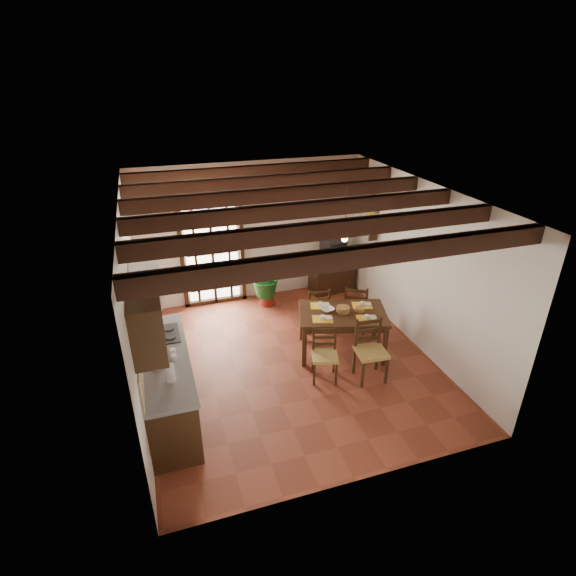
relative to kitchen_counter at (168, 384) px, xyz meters
name	(u,v)px	position (x,y,z in m)	size (l,w,h in m)	color
ground_plane	(290,361)	(1.96, 0.60, -0.47)	(5.00, 5.00, 0.00)	brown
room_shell	(290,260)	(1.96, 0.60, 1.34)	(4.52, 5.02, 2.81)	silver
ceiling_beams	(290,202)	(1.96, 0.60, 2.22)	(4.50, 4.34, 0.20)	black
french_door	(212,249)	(1.16, 3.05, 0.70)	(1.26, 0.11, 2.32)	white
kitchen_counter	(168,384)	(0.00, 0.00, 0.00)	(0.64, 2.25, 1.38)	black
upper_cabinet	(147,324)	(-0.12, -0.70, 1.38)	(0.35, 0.80, 0.70)	black
range_hood	(146,285)	(-0.09, 0.55, 1.26)	(0.38, 0.60, 0.54)	white
counter_items	(163,350)	(0.00, 0.09, 0.49)	(0.50, 1.43, 0.25)	black
dining_table	(343,317)	(2.87, 0.62, 0.19)	(1.61, 1.27, 0.76)	#372011
chair_near_left	(324,364)	(2.33, 0.03, -0.21)	(0.48, 0.47, 0.84)	tan
chair_near_right	(370,361)	(3.00, -0.17, -0.17)	(0.48, 0.46, 0.97)	tan
chair_far_left	(317,316)	(2.75, 1.41, -0.19)	(0.48, 0.47, 0.89)	tan
chair_far_right	(355,315)	(3.42, 1.21, -0.18)	(0.58, 0.57, 0.93)	tan
table_setting	(343,310)	(2.87, 0.62, 0.33)	(1.03, 0.68, 0.10)	yellow
table_bowl	(327,309)	(2.65, 0.74, 0.32)	(0.22, 0.22, 0.05)	white
sideboard	(332,273)	(3.64, 2.83, -0.08)	(0.94, 0.42, 0.80)	black
crt_tv	(333,248)	(3.64, 2.82, 0.51)	(0.50, 0.48, 0.37)	black
fuse_box	(322,209)	(3.46, 3.08, 1.28)	(0.25, 0.03, 0.32)	white
plant_pot	(267,299)	(2.14, 2.65, -0.36)	(0.33, 0.33, 0.20)	maroon
potted_plant	(267,278)	(2.14, 2.65, 0.10)	(1.98, 1.69, 2.20)	#144C19
wall_shelf	(369,231)	(4.10, 2.20, 1.04)	(0.20, 0.42, 0.20)	black
shelf_vase	(370,224)	(4.10, 2.20, 1.18)	(0.15, 0.15, 0.15)	#B2BFB2
shelf_flowers	(371,213)	(4.10, 2.20, 1.38)	(0.14, 0.14, 0.36)	yellow
framed_picture	(375,203)	(4.18, 2.20, 1.58)	(0.03, 0.32, 0.32)	brown
pendant_lamp	(345,234)	(2.87, 0.72, 1.60)	(0.36, 0.36, 0.84)	black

